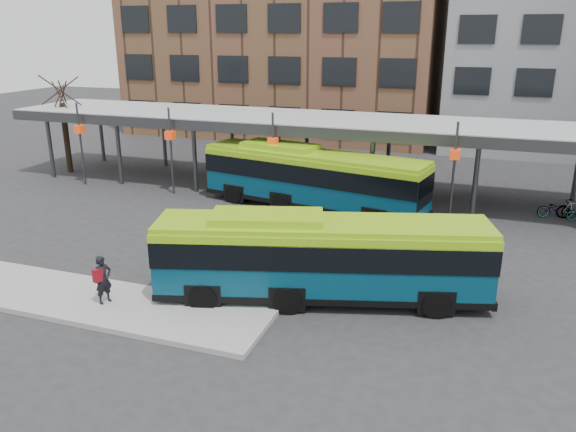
# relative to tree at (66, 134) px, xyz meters

# --- Properties ---
(ground) EXTENTS (120.00, 120.00, 0.00)m
(ground) POSITION_rel_tree_xyz_m (18.00, -12.00, -2.43)
(ground) COLOR #28282B
(ground) RESTS_ON ground
(boarding_island) EXTENTS (14.00, 3.00, 0.18)m
(boarding_island) POSITION_rel_tree_xyz_m (12.50, -15.00, -2.34)
(boarding_island) COLOR gray
(boarding_island) RESTS_ON ground
(canopy) EXTENTS (40.00, 6.53, 4.80)m
(canopy) POSITION_rel_tree_xyz_m (17.94, 0.87, 1.47)
(canopy) COLOR #999B9E
(canopy) RESTS_ON ground
(tree) EXTENTS (1.64, 1.64, 5.60)m
(tree) POSITION_rel_tree_xyz_m (0.00, 0.00, 0.00)
(tree) COLOR black
(tree) RESTS_ON ground
(building_brick) EXTENTS (26.00, 14.00, 22.00)m
(building_brick) POSITION_rel_tree_xyz_m (8.00, 20.00, 8.57)
(building_brick) COLOR brown
(building_brick) RESTS_ON ground
(bus_front) EXTENTS (11.24, 5.30, 3.04)m
(bus_front) POSITION_rel_tree_xyz_m (20.42, -12.13, -0.85)
(bus_front) COLOR #07374E
(bus_front) RESTS_ON ground
(bus_rear) EXTENTS (11.96, 4.73, 3.23)m
(bus_rear) POSITION_rel_tree_xyz_m (17.16, -2.48, -0.75)
(bus_rear) COLOR #07374E
(bus_rear) RESTS_ON ground
(pedestrian) EXTENTS (0.57, 0.69, 1.63)m
(pedestrian) POSITION_rel_tree_xyz_m (13.90, -15.08, -1.42)
(pedestrian) COLOR black
(pedestrian) RESTS_ON boarding_island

